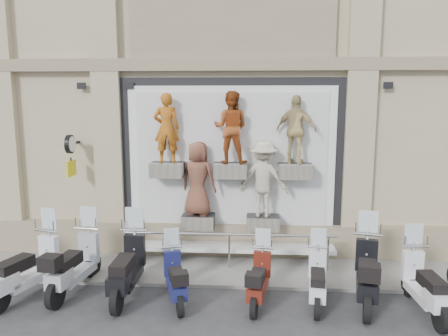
{
  "coord_description": "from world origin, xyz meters",
  "views": [
    {
      "loc": [
        0.51,
        -7.82,
        4.11
      ],
      "look_at": [
        -0.12,
        1.9,
        2.49
      ],
      "focal_mm": 35.0,
      "sensor_mm": 36.0,
      "label": 1
    }
  ],
  "objects": [
    {
      "name": "scooter_e",
      "position": [
        -0.99,
        0.36,
        0.69
      ],
      "size": [
        0.97,
        1.76,
        1.37
      ],
      "primitive_type": null,
      "rotation": [
        0.0,
        0.0,
        0.3
      ],
      "color": "#15194C",
      "rests_on": "ground"
    },
    {
      "name": "building",
      "position": [
        0.0,
        7.0,
        6.0
      ],
      "size": [
        14.0,
        8.6,
        12.0
      ],
      "primitive_type": null,
      "color": "tan",
      "rests_on": "ground"
    },
    {
      "name": "scooter_f",
      "position": [
        0.67,
        0.4,
        0.69
      ],
      "size": [
        0.75,
        1.76,
        1.38
      ],
      "primitive_type": null,
      "rotation": [
        0.0,
        0.0,
        -0.15
      ],
      "color": "#57170E",
      "rests_on": "ground"
    },
    {
      "name": "ground",
      "position": [
        0.0,
        0.0,
        0.0
      ],
      "size": [
        90.0,
        90.0,
        0.0
      ],
      "primitive_type": "plane",
      "color": "#303033",
      "rests_on": "ground"
    },
    {
      "name": "shop_vitrine",
      "position": [
        0.08,
        2.74,
        2.4
      ],
      "size": [
        5.6,
        0.95,
        4.3
      ],
      "color": "black",
      "rests_on": "ground"
    },
    {
      "name": "scooter_h",
      "position": [
        2.81,
        0.54,
        0.87
      ],
      "size": [
        1.08,
        2.22,
        1.73
      ],
      "primitive_type": null,
      "rotation": [
        0.0,
        0.0,
        -0.22
      ],
      "color": "black",
      "rests_on": "ground"
    },
    {
      "name": "scooter_d",
      "position": [
        -2.02,
        0.54,
        0.86
      ],
      "size": [
        0.64,
        2.12,
        1.72
      ],
      "primitive_type": null,
      "rotation": [
        0.0,
        0.0,
        0.01
      ],
      "color": "black",
      "rests_on": "ground"
    },
    {
      "name": "scooter_i",
      "position": [
        3.82,
        0.22,
        0.79
      ],
      "size": [
        0.66,
        1.96,
        1.57
      ],
      "primitive_type": null,
      "rotation": [
        0.0,
        0.0,
        0.05
      ],
      "color": "silver",
      "rests_on": "ground"
    },
    {
      "name": "clock_sign_bracket",
      "position": [
        -3.9,
        2.47,
        2.8
      ],
      "size": [
        0.1,
        0.8,
        1.02
      ],
      "color": "black",
      "rests_on": "ground"
    },
    {
      "name": "sidewalk",
      "position": [
        0.0,
        2.1,
        0.04
      ],
      "size": [
        16.0,
        2.2,
        0.08
      ],
      "primitive_type": "cube",
      "color": "gray",
      "rests_on": "ground"
    },
    {
      "name": "scooter_b",
      "position": [
        -4.07,
        0.38,
        0.86
      ],
      "size": [
        1.22,
        2.21,
        1.72
      ],
      "primitive_type": null,
      "rotation": [
        0.0,
        0.0,
        -0.3
      ],
      "color": "silver",
      "rests_on": "ground"
    },
    {
      "name": "guard_rail",
      "position": [
        0.0,
        2.0,
        0.47
      ],
      "size": [
        5.06,
        0.1,
        0.93
      ],
      "primitive_type": null,
      "color": "#9EA0A5",
      "rests_on": "ground"
    },
    {
      "name": "scooter_g",
      "position": [
        1.83,
        0.46,
        0.7
      ],
      "size": [
        0.73,
        1.77,
        1.4
      ],
      "primitive_type": null,
      "rotation": [
        0.0,
        0.0,
        -0.14
      ],
      "color": "silver",
      "rests_on": "ground"
    },
    {
      "name": "scooter_c",
      "position": [
        -3.18,
        0.67,
        0.85
      ],
      "size": [
        0.86,
        2.14,
        1.69
      ],
      "primitive_type": null,
      "rotation": [
        0.0,
        0.0,
        -0.12
      ],
      "color": "#989DA5",
      "rests_on": "ground"
    }
  ]
}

